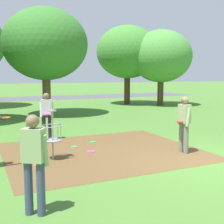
{
  "coord_description": "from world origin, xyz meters",
  "views": [
    {
      "loc": [
        -5.53,
        -6.01,
        2.35
      ],
      "look_at": [
        -1.02,
        3.8,
        1.0
      ],
      "focal_mm": 47.75,
      "sensor_mm": 36.0,
      "label": 1
    }
  ],
  "objects_px": {
    "frisbee_near_basket": "(39,165)",
    "disc_golf_basket": "(50,133)",
    "player_throwing": "(184,121)",
    "player_waiting_left": "(47,114)",
    "frisbee_scattered_a": "(93,142)",
    "tree_far_left": "(45,44)",
    "frisbee_by_tee": "(91,151)",
    "player_foreground_watching": "(34,159)",
    "frisbee_far_right": "(74,147)",
    "tree_mid_right": "(161,56)",
    "tree_mid_left": "(127,52)"
  },
  "relations": [
    {
      "from": "disc_golf_basket",
      "to": "tree_mid_left",
      "type": "relative_size",
      "value": 0.22
    },
    {
      "from": "frisbee_far_right",
      "to": "frisbee_scattered_a",
      "type": "xyz_separation_m",
      "value": [
        0.81,
        0.4,
        0.0
      ]
    },
    {
      "from": "disc_golf_basket",
      "to": "tree_mid_right",
      "type": "xyz_separation_m",
      "value": [
        11.25,
        11.35,
        3.0
      ]
    },
    {
      "from": "frisbee_near_basket",
      "to": "disc_golf_basket",
      "type": "bearing_deg",
      "value": 45.78
    },
    {
      "from": "player_throwing",
      "to": "frisbee_near_basket",
      "type": "distance_m",
      "value": 4.36
    },
    {
      "from": "frisbee_scattered_a",
      "to": "disc_golf_basket",
      "type": "bearing_deg",
      "value": -140.72
    },
    {
      "from": "disc_golf_basket",
      "to": "player_throwing",
      "type": "xyz_separation_m",
      "value": [
        3.8,
        -0.99,
        0.21
      ]
    },
    {
      "from": "frisbee_scattered_a",
      "to": "tree_far_left",
      "type": "relative_size",
      "value": 0.03
    },
    {
      "from": "tree_mid_right",
      "to": "frisbee_near_basket",
      "type": "bearing_deg",
      "value": -134.72
    },
    {
      "from": "frisbee_near_basket",
      "to": "frisbee_far_right",
      "type": "distance_m",
      "value": 2.1
    },
    {
      "from": "disc_golf_basket",
      "to": "player_throwing",
      "type": "height_order",
      "value": "player_throwing"
    },
    {
      "from": "frisbee_by_tee",
      "to": "tree_mid_left",
      "type": "xyz_separation_m",
      "value": [
        7.97,
        12.88,
        4.12
      ]
    },
    {
      "from": "player_waiting_left",
      "to": "frisbee_scattered_a",
      "type": "distance_m",
      "value": 1.97
    },
    {
      "from": "player_waiting_left",
      "to": "tree_mid_right",
      "type": "bearing_deg",
      "value": 39.27
    },
    {
      "from": "tree_mid_left",
      "to": "frisbee_far_right",
      "type": "bearing_deg",
      "value": -124.36
    },
    {
      "from": "player_foreground_watching",
      "to": "tree_mid_left",
      "type": "distance_m",
      "value": 19.61
    },
    {
      "from": "player_waiting_left",
      "to": "frisbee_scattered_a",
      "type": "height_order",
      "value": "player_waiting_left"
    },
    {
      "from": "frisbee_far_right",
      "to": "tree_mid_right",
      "type": "distance_m",
      "value": 14.95
    },
    {
      "from": "frisbee_scattered_a",
      "to": "tree_mid_right",
      "type": "relative_size",
      "value": 0.04
    },
    {
      "from": "frisbee_scattered_a",
      "to": "tree_mid_left",
      "type": "xyz_separation_m",
      "value": [
        7.45,
        11.68,
        4.12
      ]
    },
    {
      "from": "disc_golf_basket",
      "to": "tree_mid_left",
      "type": "distance_m",
      "value": 16.48
    },
    {
      "from": "player_throwing",
      "to": "tree_far_left",
      "type": "relative_size",
      "value": 0.28
    },
    {
      "from": "disc_golf_basket",
      "to": "frisbee_scattered_a",
      "type": "distance_m",
      "value": 2.49
    },
    {
      "from": "player_foreground_watching",
      "to": "frisbee_near_basket",
      "type": "distance_m",
      "value": 3.0
    },
    {
      "from": "frisbee_scattered_a",
      "to": "player_waiting_left",
      "type": "bearing_deg",
      "value": 143.45
    },
    {
      "from": "player_waiting_left",
      "to": "frisbee_near_basket",
      "type": "xyz_separation_m",
      "value": [
        -0.87,
        -2.95,
        -0.96
      ]
    },
    {
      "from": "player_foreground_watching",
      "to": "frisbee_by_tee",
      "type": "height_order",
      "value": "player_foreground_watching"
    },
    {
      "from": "player_throwing",
      "to": "frisbee_far_right",
      "type": "xyz_separation_m",
      "value": [
        -2.78,
        2.09,
        -0.96
      ]
    },
    {
      "from": "frisbee_by_tee",
      "to": "tree_far_left",
      "type": "relative_size",
      "value": 0.04
    },
    {
      "from": "disc_golf_basket",
      "to": "frisbee_far_right",
      "type": "xyz_separation_m",
      "value": [
        1.03,
        1.1,
        -0.74
      ]
    },
    {
      "from": "tree_mid_right",
      "to": "tree_far_left",
      "type": "xyz_separation_m",
      "value": [
        -9.27,
        -1.99,
        0.33
      ]
    },
    {
      "from": "player_waiting_left",
      "to": "tree_mid_left",
      "type": "xyz_separation_m",
      "value": [
        8.83,
        10.65,
        3.17
      ]
    },
    {
      "from": "disc_golf_basket",
      "to": "frisbee_by_tee",
      "type": "relative_size",
      "value": 5.46
    },
    {
      "from": "frisbee_near_basket",
      "to": "frisbee_scattered_a",
      "type": "xyz_separation_m",
      "value": [
        2.25,
        1.93,
        0.0
      ]
    },
    {
      "from": "frisbee_by_tee",
      "to": "player_foreground_watching",
      "type": "bearing_deg",
      "value": -123.59
    },
    {
      "from": "disc_golf_basket",
      "to": "frisbee_far_right",
      "type": "relative_size",
      "value": 6.48
    },
    {
      "from": "player_waiting_left",
      "to": "tree_far_left",
      "type": "distance_m",
      "value": 7.66
    },
    {
      "from": "tree_mid_left",
      "to": "tree_mid_right",
      "type": "distance_m",
      "value": 2.71
    },
    {
      "from": "player_throwing",
      "to": "frisbee_near_basket",
      "type": "bearing_deg",
      "value": 172.34
    },
    {
      "from": "frisbee_far_right",
      "to": "frisbee_scattered_a",
      "type": "relative_size",
      "value": 1.02
    },
    {
      "from": "tree_mid_left",
      "to": "disc_golf_basket",
      "type": "bearing_deg",
      "value": -125.16
    },
    {
      "from": "frisbee_near_basket",
      "to": "tree_mid_right",
      "type": "distance_m",
      "value": 16.98
    },
    {
      "from": "frisbee_by_tee",
      "to": "tree_mid_right",
      "type": "relative_size",
      "value": 0.04
    },
    {
      "from": "disc_golf_basket",
      "to": "frisbee_near_basket",
      "type": "relative_size",
      "value": 5.79
    },
    {
      "from": "frisbee_near_basket",
      "to": "tree_far_left",
      "type": "relative_size",
      "value": 0.04
    },
    {
      "from": "player_foreground_watching",
      "to": "tree_mid_left",
      "type": "bearing_deg",
      "value": 57.85
    },
    {
      "from": "frisbee_scattered_a",
      "to": "player_foreground_watching",
      "type": "bearing_deg",
      "value": -121.21
    },
    {
      "from": "player_throwing",
      "to": "player_waiting_left",
      "type": "height_order",
      "value": "same"
    },
    {
      "from": "frisbee_near_basket",
      "to": "frisbee_far_right",
      "type": "relative_size",
      "value": 1.12
    },
    {
      "from": "player_foreground_watching",
      "to": "frisbee_by_tee",
      "type": "bearing_deg",
      "value": 56.41
    }
  ]
}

